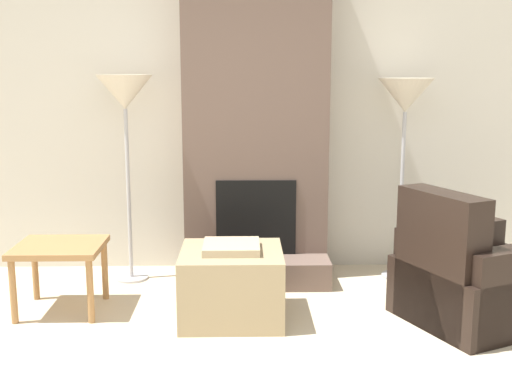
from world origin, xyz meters
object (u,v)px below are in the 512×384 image
ottoman (232,283)px  floor_lamp_right (405,102)px  armchair (475,281)px  side_table (60,254)px  floor_lamp_left (125,100)px

ottoman → floor_lamp_right: 1.92m
armchair → floor_lamp_right: 1.46m
side_table → floor_lamp_left: (0.35, 0.67, 1.00)m
ottoman → floor_lamp_left: 1.64m
ottoman → floor_lamp_left: (-0.80, 0.83, 1.16)m
armchair → side_table: 2.74m
side_table → floor_lamp_right: (2.46, 0.67, 0.98)m
side_table → floor_lamp_left: 1.26m
ottoman → floor_lamp_right: bearing=32.5°
ottoman → armchair: 1.58m
floor_lamp_right → armchair: bearing=-73.6°
floor_lamp_right → floor_lamp_left: bearing=180.0°
armchair → floor_lamp_right: (-0.27, 0.91, 1.10)m
floor_lamp_left → floor_lamp_right: (2.11, 0.00, -0.02)m
armchair → floor_lamp_right: size_ratio=0.76×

